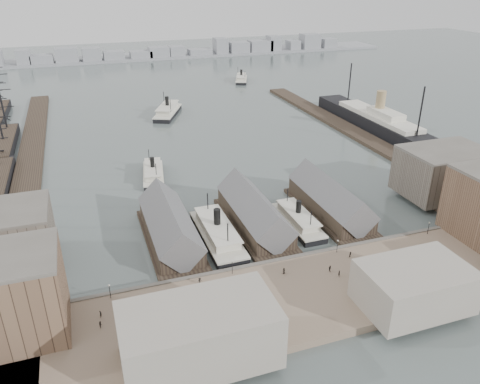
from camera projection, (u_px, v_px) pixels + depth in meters
name	position (u px, v px, depth m)	size (l,w,h in m)	color
ground	(276.00, 255.00, 129.69)	(900.00, 900.00, 0.00)	#4A5554
quay	(309.00, 295.00, 112.19)	(180.00, 30.00, 2.00)	#7C6753
seawall	(283.00, 262.00, 124.76)	(180.00, 1.20, 2.30)	#59544C
west_wharf	(30.00, 158.00, 194.39)	(10.00, 220.00, 1.60)	#2D231C
east_wharf	(350.00, 130.00, 229.38)	(10.00, 180.00, 1.60)	#2D231C
ferry_shed_west	(170.00, 227.00, 134.35)	(14.00, 42.00, 12.60)	#2D231C
ferry_shed_center	(254.00, 213.00, 142.10)	(14.00, 42.00, 12.60)	#2D231C
ferry_shed_east	(330.00, 201.00, 149.85)	(14.00, 42.00, 12.60)	#2D231C
warehouse_east_back	(443.00, 172.00, 158.69)	(28.00, 20.00, 15.00)	#60564C
street_bldg_center	(414.00, 286.00, 105.35)	(24.00, 16.00, 10.00)	gray
street_bldg_west	(199.00, 334.00, 90.02)	(30.00, 16.00, 12.00)	gray
lamp_post_far_w	(110.00, 289.00, 108.28)	(0.44, 0.44, 3.92)	black
lamp_post_near_w	(232.00, 265.00, 117.22)	(0.44, 0.44, 3.92)	black
lamp_post_near_e	(338.00, 244.00, 126.17)	(0.44, 0.44, 3.92)	black
lamp_post_far_e	(429.00, 226.00, 135.11)	(0.44, 0.44, 3.92)	black
far_shore	(124.00, 55.00, 412.47)	(500.00, 40.00, 15.72)	gray
ferry_docked_west	(217.00, 233.00, 135.48)	(9.22, 30.74, 10.98)	black
ferry_docked_east	(298.00, 220.00, 143.88)	(7.57, 25.25, 9.02)	black
ferry_open_near	(153.00, 173.00, 177.22)	(11.08, 25.57, 8.83)	black
ferry_open_mid	(168.00, 111.00, 253.93)	(21.11, 31.95, 11.02)	black
ferry_open_far	(241.00, 79.00, 332.28)	(15.91, 26.07, 8.94)	black
sailing_ship_mid	(4.00, 142.00, 207.11)	(8.99, 51.94, 36.96)	black
ocean_steamer	(378.00, 122.00, 229.61)	(13.35, 97.54, 19.51)	black
horse_cart_left	(165.00, 310.00, 104.52)	(4.71, 1.96, 1.48)	black
horse_cart_center	(250.00, 306.00, 105.67)	(4.94, 2.11, 1.52)	black
horse_cart_right	(384.00, 277.00, 115.65)	(4.74, 2.37, 1.49)	black
pedestrian_0	(101.00, 314.00, 103.19)	(0.61, 0.45, 1.67)	black
pedestrian_1	(101.00, 324.00, 100.26)	(0.78, 0.61, 1.60)	black
pedestrian_2	(200.00, 281.00, 114.06)	(1.16, 0.67, 1.80)	black
pedestrian_3	(248.00, 310.00, 104.28)	(1.00, 0.42, 1.70)	black
pedestrian_4	(284.00, 271.00, 118.02)	(0.79, 0.52, 1.63)	black
pedestrian_5	(339.00, 274.00, 116.89)	(0.64, 0.47, 1.75)	black
pedestrian_6	(351.00, 254.00, 124.92)	(0.77, 0.60, 1.59)	black
pedestrian_7	(417.00, 275.00, 116.20)	(1.17, 0.67, 1.81)	black
pedestrian_8	(414.00, 251.00, 126.60)	(0.94, 0.39, 1.60)	black
pedestrian_10	(330.00, 268.00, 118.97)	(0.81, 0.63, 1.67)	black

